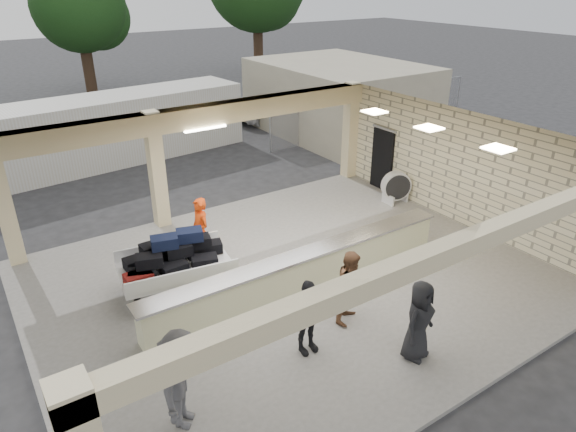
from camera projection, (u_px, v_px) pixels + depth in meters
ground at (292, 282)px, 12.77m from camera, size 120.00×120.00×0.00m
pavilion at (284, 222)px, 12.80m from camera, size 12.01×10.00×3.55m
baggage_counter at (304, 271)px, 12.14m from camera, size 8.20×0.58×0.98m
luggage_cart at (174, 261)px, 11.93m from camera, size 2.77×1.96×1.49m
drum_fan at (396, 186)px, 16.77m from camera, size 1.00×0.65×1.05m
baggage_handler at (201, 232)px, 13.06m from camera, size 0.39×0.67×1.81m
passenger_a at (351, 286)px, 10.93m from camera, size 0.88×0.69×1.66m
passenger_b at (307, 317)px, 10.00m from camera, size 0.97×0.39×1.63m
passenger_c at (182, 380)px, 8.29m from camera, size 1.12×1.17×1.86m
passenger_d at (419, 320)px, 9.84m from camera, size 0.89×0.56×1.69m
car_white_a at (273, 104)px, 27.04m from camera, size 5.34×3.26×1.42m
car_white_b at (342, 98)px, 28.22m from camera, size 4.82×3.47×1.43m
car_dark at (222, 104)px, 27.29m from camera, size 3.89×3.26×1.27m
container_white at (98, 132)px, 20.22m from camera, size 12.26×3.61×2.62m
fence at (376, 109)px, 24.60m from camera, size 12.06×0.06×2.03m
tree_mid at (84, 9)px, 31.43m from camera, size 6.00×5.60×8.00m
adjacent_building at (339, 98)px, 24.36m from camera, size 6.00×8.00×3.20m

